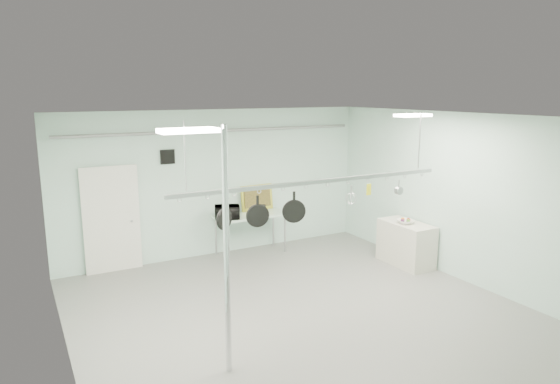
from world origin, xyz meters
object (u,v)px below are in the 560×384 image
side_cabinet (406,244)px  skillet_mid (258,211)px  microwave (227,212)px  coffee_canister (262,211)px  fruit_bowl (405,222)px  chrome_pole (227,254)px  prep_table (251,217)px  pot_rack (317,180)px  skillet_right (294,207)px  skillet_left (224,214)px

side_cabinet → skillet_mid: skillet_mid is taller
microwave → skillet_mid: bearing=94.7°
coffee_canister → side_cabinet: bearing=-40.3°
microwave → fruit_bowl: size_ratio=1.53×
chrome_pole → skillet_mid: (0.87, 0.90, 0.25)m
microwave → fruit_bowl: (3.08, -2.12, -0.11)m
prep_table → microwave: 0.65m
prep_table → pot_rack: pot_rack is taller
chrome_pole → coffee_canister: 4.75m
skillet_mid → skillet_right: (0.62, 0.00, -0.02)m
chrome_pole → skillet_mid: bearing=45.9°
pot_rack → skillet_right: 0.57m
chrome_pole → microwave: chrome_pole is taller
chrome_pole → skillet_mid: size_ratio=6.85×
prep_table → chrome_pole: bearing=-118.7°
coffee_canister → skillet_left: size_ratio=0.44×
skillet_left → microwave: bearing=39.4°
coffee_canister → skillet_left: 3.87m
microwave → skillet_left: bearing=86.2°
chrome_pole → side_cabinet: bearing=22.4°
microwave → fruit_bowl: bearing=164.8°
prep_table → skillet_mid: 3.74m
coffee_canister → prep_table: bearing=134.4°
prep_table → skillet_right: skillet_right is taller
prep_table → skillet_mid: size_ratio=3.43×
chrome_pole → side_cabinet: chrome_pole is taller
pot_rack → fruit_bowl: pot_rack is taller
skillet_left → side_cabinet: bearing=-13.8°
side_cabinet → skillet_right: skillet_right is taller
skillet_left → coffee_canister: bearing=27.7°
prep_table → fruit_bowl: fruit_bowl is taller
skillet_left → skillet_mid: size_ratio=0.93×
pot_rack → skillet_left: 1.60m
pot_rack → skillet_mid: (-1.03, 0.00, -0.38)m
pot_rack → skillet_left: (-1.56, 0.00, -0.36)m
fruit_bowl → skillet_left: bearing=-166.4°
coffee_canister → skillet_right: size_ratio=0.38×
prep_table → skillet_left: 3.97m
skillet_left → chrome_pole: bearing=-138.3°
side_cabinet → fruit_bowl: (-0.07, -0.03, 0.49)m
coffee_canister → skillet_mid: size_ratio=0.41×
pot_rack → coffee_canister: (0.60, 3.10, -1.23)m
chrome_pole → skillet_right: bearing=31.1°
pot_rack → side_cabinet: bearing=20.4°
pot_rack → skillet_right: pot_rack is taller
skillet_right → prep_table: bearing=97.5°
microwave → side_cabinet: bearing=165.8°
chrome_pole → prep_table: chrome_pole is taller
microwave → pot_rack: bearing=112.9°
skillet_right → skillet_mid: bearing=-158.7°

